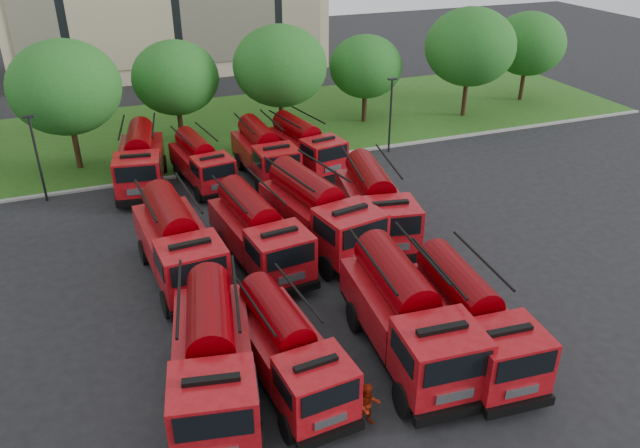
# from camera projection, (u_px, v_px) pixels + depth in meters

# --- Properties ---
(ground) EXTENTS (140.00, 140.00, 0.00)m
(ground) POSITION_uv_depth(u_px,v_px,m) (312.00, 335.00, 25.02)
(ground) COLOR black
(ground) RESTS_ON ground
(lawn) EXTENTS (70.00, 16.00, 0.12)m
(lawn) POSITION_uv_depth(u_px,v_px,m) (191.00, 132.00, 46.48)
(lawn) COLOR #224A13
(lawn) RESTS_ON ground
(curb) EXTENTS (70.00, 0.30, 0.14)m
(curb) POSITION_uv_depth(u_px,v_px,m) (215.00, 171.00, 39.78)
(curb) COLOR gray
(curb) RESTS_ON ground
(tree_2) EXTENTS (6.72, 6.72, 8.22)m
(tree_2) POSITION_uv_depth(u_px,v_px,m) (65.00, 87.00, 37.76)
(tree_2) COLOR #382314
(tree_2) RESTS_ON ground
(tree_3) EXTENTS (5.88, 5.88, 7.19)m
(tree_3) POSITION_uv_depth(u_px,v_px,m) (175.00, 78.00, 42.35)
(tree_3) COLOR #382314
(tree_3) RESTS_ON ground
(tree_4) EXTENTS (6.55, 6.55, 8.01)m
(tree_4) POSITION_uv_depth(u_px,v_px,m) (280.00, 66.00, 43.08)
(tree_4) COLOR #382314
(tree_4) RESTS_ON ground
(tree_5) EXTENTS (5.46, 5.46, 6.68)m
(tree_5) POSITION_uv_depth(u_px,v_px,m) (366.00, 67.00, 46.53)
(tree_5) COLOR #382314
(tree_5) RESTS_ON ground
(tree_6) EXTENTS (6.89, 6.89, 8.42)m
(tree_6) POSITION_uv_depth(u_px,v_px,m) (470.00, 47.00, 47.30)
(tree_6) COLOR #382314
(tree_6) RESTS_ON ground
(tree_7) EXTENTS (6.05, 6.05, 7.39)m
(tree_7) POSITION_uv_depth(u_px,v_px,m) (528.00, 44.00, 51.48)
(tree_7) COLOR #382314
(tree_7) RESTS_ON ground
(lamp_post_0) EXTENTS (0.60, 0.25, 5.11)m
(lamp_post_0) POSITION_uv_depth(u_px,v_px,m) (37.00, 154.00, 34.72)
(lamp_post_0) COLOR black
(lamp_post_0) RESTS_ON ground
(lamp_post_1) EXTENTS (0.60, 0.25, 5.11)m
(lamp_post_1) POSITION_uv_depth(u_px,v_px,m) (391.00, 111.00, 41.69)
(lamp_post_1) COLOR black
(lamp_post_1) RESTS_ON ground
(fire_truck_0) EXTENTS (4.05, 8.04, 3.50)m
(fire_truck_0) POSITION_uv_depth(u_px,v_px,m) (213.00, 358.00, 21.10)
(fire_truck_0) COLOR black
(fire_truck_0) RESTS_ON ground
(fire_truck_1) EXTENTS (2.92, 6.89, 3.05)m
(fire_truck_1) POSITION_uv_depth(u_px,v_px,m) (288.00, 350.00, 21.80)
(fire_truck_1) COLOR black
(fire_truck_1) RESTS_ON ground
(fire_truck_2) EXTENTS (3.39, 8.14, 3.62)m
(fire_truck_2) POSITION_uv_depth(u_px,v_px,m) (407.00, 315.00, 23.13)
(fire_truck_2) COLOR black
(fire_truck_2) RESTS_ON ground
(fire_truck_3) EXTENTS (3.13, 7.49, 3.33)m
(fire_truck_3) POSITION_uv_depth(u_px,v_px,m) (470.00, 318.00, 23.23)
(fire_truck_3) COLOR black
(fire_truck_3) RESTS_ON ground
(fire_truck_4) EXTENTS (3.30, 7.94, 3.53)m
(fire_truck_4) POSITION_uv_depth(u_px,v_px,m) (178.00, 243.00, 28.04)
(fire_truck_4) COLOR black
(fire_truck_4) RESTS_ON ground
(fire_truck_5) EXTENTS (3.39, 7.66, 3.37)m
(fire_truck_5) POSITION_uv_depth(u_px,v_px,m) (258.00, 233.00, 29.06)
(fire_truck_5) COLOR black
(fire_truck_5) RESTS_ON ground
(fire_truck_6) EXTENTS (4.19, 8.37, 3.64)m
(fire_truck_6) POSITION_uv_depth(u_px,v_px,m) (319.00, 213.00, 30.56)
(fire_truck_6) COLOR black
(fire_truck_6) RESTS_ON ground
(fire_truck_7) EXTENTS (3.94, 7.97, 3.47)m
(fire_truck_7) POSITION_uv_depth(u_px,v_px,m) (375.00, 204.00, 31.70)
(fire_truck_7) COLOR black
(fire_truck_7) RESTS_ON ground
(fire_truck_8) EXTENTS (3.69, 7.69, 3.36)m
(fire_truck_8) POSITION_uv_depth(u_px,v_px,m) (140.00, 160.00, 37.11)
(fire_truck_8) COLOR black
(fire_truck_8) RESTS_ON ground
(fire_truck_9) EXTENTS (3.05, 6.57, 2.88)m
(fire_truck_9) POSITION_uv_depth(u_px,v_px,m) (201.00, 162.00, 37.47)
(fire_truck_9) COLOR black
(fire_truck_9) RESTS_ON ground
(fire_truck_10) EXTENTS (2.78, 7.10, 3.19)m
(fire_truck_10) POSITION_uv_depth(u_px,v_px,m) (264.00, 153.00, 38.44)
(fire_truck_10) COLOR black
(fire_truck_10) RESTS_ON ground
(fire_truck_11) EXTENTS (3.53, 7.08, 3.08)m
(fire_truck_11) POSITION_uv_depth(u_px,v_px,m) (305.00, 146.00, 39.67)
(fire_truck_11) COLOR black
(fire_truck_11) RESTS_ON ground
(firefighter_0) EXTENTS (0.60, 0.44, 1.62)m
(firefighter_0) POSITION_uv_depth(u_px,v_px,m) (417.00, 376.00, 22.86)
(firefighter_0) COLOR #9E230C
(firefighter_0) RESTS_ON ground
(firefighter_1) EXTENTS (0.87, 0.55, 1.69)m
(firefighter_1) POSITION_uv_depth(u_px,v_px,m) (367.00, 424.00, 20.78)
(firefighter_1) COLOR #9E230C
(firefighter_1) RESTS_ON ground
(firefighter_2) EXTENTS (0.97, 1.22, 1.82)m
(firefighter_2) POSITION_uv_depth(u_px,v_px,m) (471.00, 318.00, 26.04)
(firefighter_2) COLOR #9E230C
(firefighter_2) RESTS_ON ground
(firefighter_3) EXTENTS (1.05, 0.56, 1.61)m
(firefighter_3) POSITION_uv_depth(u_px,v_px,m) (438.00, 307.00, 26.73)
(firefighter_3) COLOR black
(firefighter_3) RESTS_ON ground
(firefighter_4) EXTENTS (0.98, 1.04, 1.79)m
(firefighter_4) POSITION_uv_depth(u_px,v_px,m) (181.00, 316.00, 26.15)
(firefighter_4) COLOR black
(firefighter_4) RESTS_ON ground
(firefighter_5) EXTENTS (1.44, 0.67, 1.52)m
(firefighter_5) POSITION_uv_depth(u_px,v_px,m) (383.00, 218.00, 34.17)
(firefighter_5) COLOR #9E230C
(firefighter_5) RESTS_ON ground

